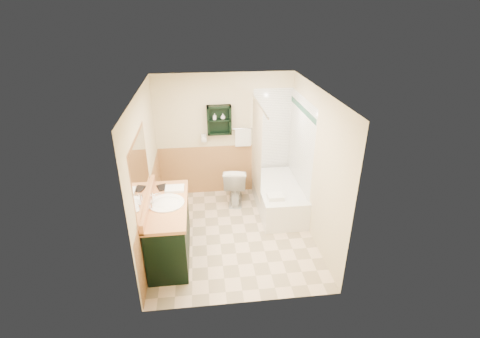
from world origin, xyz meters
name	(u,v)px	position (x,y,z in m)	size (l,w,h in m)	color
floor	(233,233)	(0.00, 0.00, 0.00)	(3.00, 3.00, 0.00)	beige
back_wall	(224,136)	(0.00, 1.52, 1.20)	(2.60, 0.04, 2.40)	#FBF0C5
left_wall	(144,174)	(-1.32, 0.00, 1.20)	(0.04, 3.00, 2.40)	#FBF0C5
right_wall	(315,165)	(1.32, 0.00, 1.20)	(0.04, 3.00, 2.40)	#FBF0C5
ceiling	(231,90)	(0.00, 0.00, 2.42)	(2.60, 3.00, 0.04)	white
wainscot_left	(152,213)	(-1.29, 0.00, 0.50)	(2.98, 2.98, 1.00)	tan
wainscot_back	(225,169)	(0.00, 1.49, 0.50)	(2.58, 2.58, 1.00)	tan
mirror_frame	(140,172)	(-1.27, -0.55, 1.50)	(1.30, 1.30, 1.00)	brown
mirror_glass	(141,172)	(-1.27, -0.55, 1.50)	(1.20, 1.20, 0.90)	white
tile_right	(299,155)	(1.28, 0.75, 1.05)	(1.50, 1.50, 2.10)	white
tile_back	(277,141)	(1.03, 1.48, 1.05)	(0.95, 0.95, 2.10)	white
tile_accent	(302,109)	(1.27, 0.75, 1.90)	(1.50, 1.50, 0.10)	#134532
wall_shelf	(219,120)	(-0.10, 1.41, 1.55)	(0.45, 0.15, 0.55)	black
hair_dryer	(204,138)	(-0.40, 1.43, 1.20)	(0.10, 0.24, 0.18)	silver
towel_bar	(243,129)	(0.35, 1.45, 1.35)	(0.40, 0.06, 0.40)	white
curtain_rod	(259,104)	(0.53, 0.75, 2.00)	(0.03, 0.03, 1.60)	silver
shower_curtain	(256,148)	(0.53, 0.92, 1.15)	(1.05, 1.05, 1.70)	#C0AF91
vanity	(169,229)	(-0.99, -0.40, 0.45)	(0.59, 1.43, 0.90)	black
bathtub	(279,197)	(0.93, 0.66, 0.26)	(0.77, 1.50, 0.52)	white
toilet	(235,184)	(0.15, 1.06, 0.37)	(0.42, 0.76, 0.74)	white
counter_towel	(175,189)	(-0.89, 0.00, 0.92)	(0.29, 0.23, 0.04)	white
vanity_book	(157,183)	(-1.16, 0.05, 1.00)	(0.15, 0.02, 0.20)	black
tub_towel	(275,197)	(0.75, 0.20, 0.55)	(0.26, 0.22, 0.07)	white
soap_bottle_a	(215,118)	(-0.18, 1.40, 1.59)	(0.05, 0.11, 0.05)	white
soap_bottle_b	(223,117)	(-0.03, 1.40, 1.61)	(0.09, 0.11, 0.09)	white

